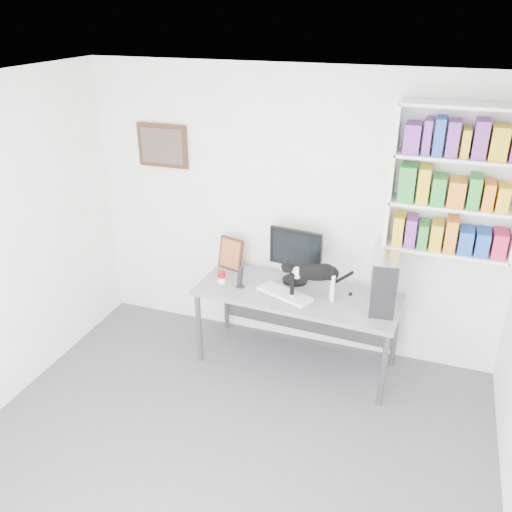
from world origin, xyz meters
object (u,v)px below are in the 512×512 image
Objects in this scene: monitor at (296,255)px; pc_tower at (384,280)px; soup_can at (221,277)px; cat at (314,281)px; desk at (296,328)px; bookshelf at (456,182)px; keyboard at (285,294)px; speaker at (240,277)px; leaning_print at (231,253)px.

pc_tower is (0.83, -0.18, -0.02)m from monitor.
pc_tower is 1.48m from soup_can.
desk is at bearing 142.01° from cat.
bookshelf reaches higher than soup_can.
keyboard is 2.49× the size of speaker.
bookshelf is 3.77× the size of leaning_print.
bookshelf is 1.92m from desk.
cat is (0.25, 0.03, 0.16)m from keyboard.
leaning_print is at bearing 94.77° from soup_can.
speaker reaches higher than keyboard.
monitor is at bearing 160.91° from pc_tower.
leaning_print reaches higher than soup_can.
keyboard is 0.30m from cat.
bookshelf is at bearing 2.55° from cat.
pc_tower reaches higher than soup_can.
desk is 0.72m from speaker.
desk is 0.42m from keyboard.
bookshelf is 6.05× the size of speaker.
speaker is at bearing -168.64° from bookshelf.
pc_tower is at bearing 6.81° from leaning_print.
monitor is at bearing 55.38° from speaker.
keyboard is at bearing -178.40° from pc_tower.
speaker is at bearing -142.19° from monitor.
bookshelf is 2.43× the size of keyboard.
pc_tower is 1.49× the size of leaning_print.
monitor is at bearing -176.42° from bookshelf.
pc_tower is (0.83, 0.12, 0.22)m from keyboard.
monitor is 0.85m from pc_tower.
leaning_print is 0.97m from cat.
speaker is 0.62× the size of leaning_print.
soup_can is (-0.64, 0.05, 0.04)m from keyboard.
monitor is 4.82× the size of soup_can.
leaning_print is (-0.75, 0.27, 0.55)m from desk.
desk is 5.60× the size of leaning_print.
speaker is (-1.73, -0.35, -0.98)m from bookshelf.
speaker is 0.40m from leaning_print.
speaker reaches higher than soup_can.
leaning_print is at bearing -179.44° from bookshelf.
leaning_print is at bearing 164.03° from pc_tower.
speaker is 1.84× the size of soup_can.
bookshelf is at bearing 16.52° from leaning_print.
speaker is at bearing -162.42° from keyboard.
pc_tower is at bearing 2.89° from soup_can.
desk is at bearing -60.63° from monitor.
pc_tower is 1.29m from speaker.
cat is at bearing -178.08° from pc_tower.
keyboard is at bearing -4.41° from soup_can.
monitor is at bearing 116.16° from cat.
bookshelf reaches higher than monitor.
keyboard is (-1.29, -0.38, -1.06)m from bookshelf.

